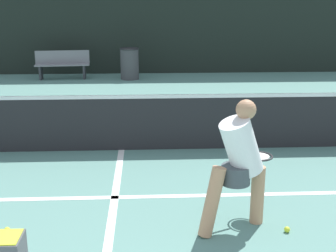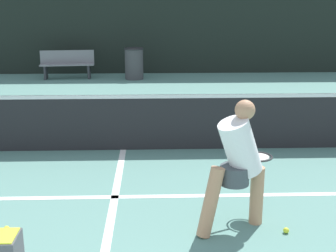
{
  "view_description": "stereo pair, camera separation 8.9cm",
  "coord_description": "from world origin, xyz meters",
  "px_view_note": "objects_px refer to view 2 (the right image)",
  "views": [
    {
      "loc": [
        0.41,
        -1.29,
        2.56
      ],
      "look_at": [
        0.7,
        4.36,
        0.95
      ],
      "focal_mm": 50.0,
      "sensor_mm": 36.0,
      "label": 1
    },
    {
      "loc": [
        0.5,
        -1.3,
        2.56
      ],
      "look_at": [
        0.7,
        4.36,
        0.95
      ],
      "focal_mm": 50.0,
      "sensor_mm": 36.0,
      "label": 2
    }
  ],
  "objects_px": {
    "courtside_bench": "(67,63)",
    "parked_car": "(122,44)",
    "player_practicing": "(238,162)",
    "trash_bin": "(134,64)"
  },
  "relations": [
    {
      "from": "courtside_bench",
      "to": "parked_car",
      "type": "relative_size",
      "value": 0.4
    },
    {
      "from": "player_practicing",
      "to": "trash_bin",
      "type": "height_order",
      "value": "player_practicing"
    },
    {
      "from": "player_practicing",
      "to": "courtside_bench",
      "type": "height_order",
      "value": "player_practicing"
    },
    {
      "from": "courtside_bench",
      "to": "parked_car",
      "type": "bearing_deg",
      "value": 68.28
    },
    {
      "from": "player_practicing",
      "to": "courtside_bench",
      "type": "xyz_separation_m",
      "value": [
        -3.55,
        9.76,
        -0.32
      ]
    },
    {
      "from": "parked_car",
      "to": "player_practicing",
      "type": "bearing_deg",
      "value": -81.56
    },
    {
      "from": "player_practicing",
      "to": "courtside_bench",
      "type": "distance_m",
      "value": 10.39
    },
    {
      "from": "player_practicing",
      "to": "parked_car",
      "type": "relative_size",
      "value": 0.36
    },
    {
      "from": "player_practicing",
      "to": "courtside_bench",
      "type": "relative_size",
      "value": 0.89
    },
    {
      "from": "trash_bin",
      "to": "courtside_bench",
      "type": "bearing_deg",
      "value": 175.41
    }
  ]
}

